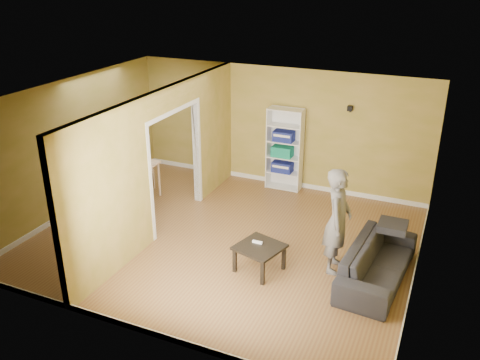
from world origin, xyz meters
name	(u,v)px	position (x,y,z in m)	size (l,w,h in m)	color
room_shell	(224,172)	(0.00, 0.00, 1.30)	(6.50, 6.50, 6.50)	olive
partition	(164,161)	(-1.20, 0.00, 1.30)	(0.22, 5.50, 2.60)	tan
wall_speaker	(350,108)	(1.50, 2.69, 1.90)	(0.10, 0.10, 0.10)	black
sofa	(378,257)	(2.70, -0.20, 0.39)	(0.88, 2.06, 0.79)	#29282E
person	(338,212)	(2.02, -0.17, 1.01)	(0.58, 0.74, 2.03)	slate
bookshelf	(285,149)	(0.21, 2.60, 0.90)	(0.75, 0.33, 1.79)	white
paper_box_navy_a	(282,167)	(0.18, 2.56, 0.49)	(0.43, 0.28, 0.22)	navy
paper_box_teal	(282,151)	(0.16, 2.56, 0.84)	(0.44, 0.28, 0.22)	#138A64
paper_box_navy_b	(284,136)	(0.18, 2.56, 1.19)	(0.43, 0.28, 0.22)	navy
coffee_table	(259,250)	(0.94, -0.71, 0.38)	(0.67, 0.67, 0.45)	black
game_controller	(257,242)	(0.87, -0.63, 0.46)	(0.16, 0.04, 0.03)	white
dining_table	(125,166)	(-2.64, 0.75, 0.71)	(1.26, 0.84, 0.79)	beige
chair_left	(96,171)	(-3.38, 0.72, 0.50)	(0.46, 0.46, 1.01)	tan
chair_near	(112,187)	(-2.58, 0.22, 0.47)	(0.43, 0.43, 0.95)	#D7B687
chair_far	(145,170)	(-2.54, 1.31, 0.44)	(0.40, 0.40, 0.87)	tan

